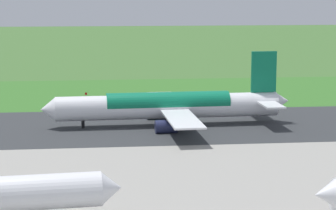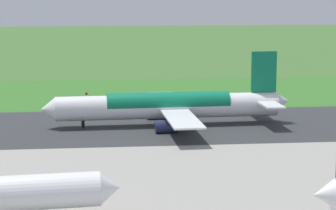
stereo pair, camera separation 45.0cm
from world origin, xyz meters
The scene contains 6 objects.
ground_plane centered at (0.00, 0.00, 0.00)m, with size 800.00×800.00×0.00m, color #3D662D.
runway_asphalt centered at (0.00, 0.00, 0.03)m, with size 600.00×38.14×0.06m, color #2D3033.
grass_verge_foreground centered at (0.00, -34.84, 0.02)m, with size 600.00×80.00×0.04m, color #346B27.
airliner_main centered at (-10.96, -0.01, 4.35)m, with size 54.09×44.20×15.88m.
no_stopping_sign centered at (7.44, -31.51, 1.57)m, with size 0.60×0.10×2.65m.
traffic_cone_orange centered at (14.40, -37.11, 0.28)m, with size 0.40×0.40×0.55m, color orange.
Camera 2 is at (4.01, 139.28, 28.93)m, focal length 70.72 mm.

